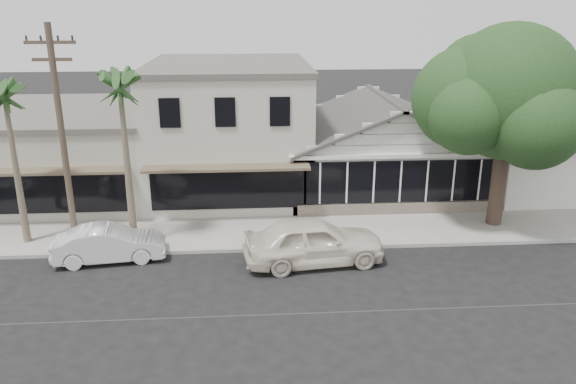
{
  "coord_description": "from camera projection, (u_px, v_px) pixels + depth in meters",
  "views": [
    {
      "loc": [
        -1.93,
        -16.01,
        9.64
      ],
      "look_at": [
        -0.41,
        6.0,
        2.18
      ],
      "focal_mm": 35.0,
      "sensor_mm": 36.0,
      "label": 1
    }
  ],
  "objects": [
    {
      "name": "ground",
      "position": [
        313.0,
        313.0,
        18.35
      ],
      "size": [
        140.0,
        140.0,
        0.0
      ],
      "primitive_type": "plane",
      "color": "black",
      "rests_on": "ground"
    },
    {
      "name": "sidewalk_north",
      "position": [
        111.0,
        237.0,
        24.18
      ],
      "size": [
        90.0,
        3.5,
        0.15
      ],
      "primitive_type": "cube",
      "color": "#9E9991",
      "rests_on": "ground"
    },
    {
      "name": "corner_shop",
      "position": [
        382.0,
        143.0,
        29.62
      ],
      "size": [
        10.4,
        8.6,
        5.1
      ],
      "color": "white",
      "rests_on": "ground"
    },
    {
      "name": "side_cottage",
      "position": [
        538.0,
        165.0,
        29.6
      ],
      "size": [
        6.0,
        6.0,
        3.0
      ],
      "primitive_type": "cube",
      "color": "white",
      "rests_on": "ground"
    },
    {
      "name": "row_building_near",
      "position": [
        230.0,
        129.0,
        29.87
      ],
      "size": [
        8.0,
        10.0,
        6.5
      ],
      "primitive_type": "cube",
      "color": "beige",
      "rests_on": "ground"
    },
    {
      "name": "row_building_midnear",
      "position": [
        60.0,
        153.0,
        29.65
      ],
      "size": [
        10.0,
        10.0,
        4.2
      ],
      "primitive_type": "cube",
      "color": "#BCB7A9",
      "rests_on": "ground"
    },
    {
      "name": "utility_pole",
      "position": [
        62.0,
        138.0,
        21.14
      ],
      "size": [
        1.8,
        0.24,
        9.0
      ],
      "color": "brown",
      "rests_on": "ground"
    },
    {
      "name": "car_0",
      "position": [
        314.0,
        241.0,
        21.63
      ],
      "size": [
        5.63,
        2.82,
        1.84
      ],
      "primitive_type": "imported",
      "rotation": [
        0.0,
        0.0,
        1.69
      ],
      "color": "white",
      "rests_on": "ground"
    },
    {
      "name": "car_1",
      "position": [
        109.0,
        244.0,
        21.92
      ],
      "size": [
        4.42,
        2.03,
        1.4
      ],
      "primitive_type": "imported",
      "rotation": [
        0.0,
        0.0,
        1.7
      ],
      "color": "white",
      "rests_on": "ground"
    },
    {
      "name": "shade_tree",
      "position": [
        505.0,
        95.0,
        23.87
      ],
      "size": [
        8.07,
        7.3,
        8.96
      ],
      "rotation": [
        0.0,
        0.0,
        -0.02
      ],
      "color": "#4C392E",
      "rests_on": "ground"
    },
    {
      "name": "palm_east",
      "position": [
        120.0,
        88.0,
        21.17
      ],
      "size": [
        2.32,
        2.32,
        7.67
      ],
      "color": "#726651",
      "rests_on": "ground"
    },
    {
      "name": "palm_mid",
      "position": [
        4.0,
        97.0,
        21.6
      ],
      "size": [
        2.64,
        2.64,
        7.21
      ],
      "color": "#726651",
      "rests_on": "ground"
    }
  ]
}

